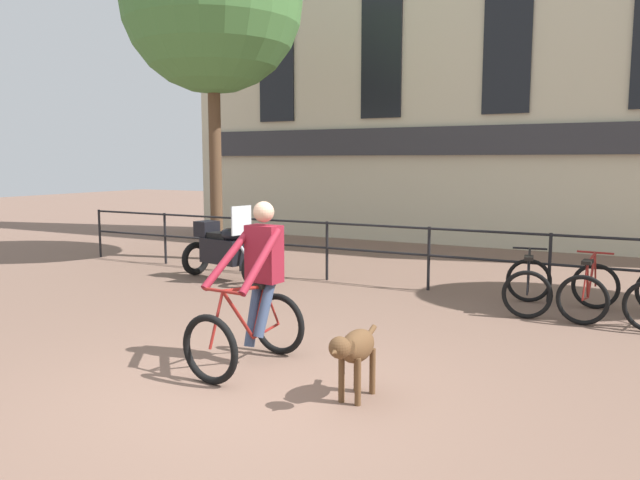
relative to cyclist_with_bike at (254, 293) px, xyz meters
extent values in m
plane|color=#7A5B4C|center=(0.41, -0.73, -0.76)|extent=(60.00, 60.00, 0.00)
cylinder|color=black|center=(-7.09, 4.47, -0.24)|extent=(0.05, 0.05, 1.05)
cylinder|color=black|center=(-5.22, 4.47, -0.24)|extent=(0.05, 0.05, 1.05)
cylinder|color=black|center=(-3.34, 4.47, -0.24)|extent=(0.05, 0.05, 1.05)
cylinder|color=black|center=(-1.47, 4.47, -0.24)|extent=(0.05, 0.05, 1.05)
cylinder|color=black|center=(0.41, 4.47, -0.24)|extent=(0.05, 0.05, 1.05)
cylinder|color=black|center=(2.28, 4.47, -0.24)|extent=(0.05, 0.05, 1.05)
cylinder|color=black|center=(0.41, 4.47, 0.26)|extent=(15.00, 0.04, 0.04)
cylinder|color=black|center=(0.41, 4.47, -0.19)|extent=(15.00, 0.04, 0.04)
cube|color=#333338|center=(0.41, 9.91, 1.84)|extent=(17.10, 0.12, 0.70)
torus|color=black|center=(-0.05, -0.69, -0.42)|extent=(0.68, 0.12, 0.68)
torus|color=black|center=(0.03, 0.41, -0.42)|extent=(0.68, 0.12, 0.68)
cylinder|color=maroon|center=(-0.02, -0.26, -0.19)|extent=(0.07, 0.49, 0.60)
cylinder|color=maroon|center=(0.01, 0.07, -0.22)|extent=(0.05, 0.23, 0.52)
cylinder|color=maroon|center=(-0.01, -0.16, 0.07)|extent=(0.09, 0.66, 0.10)
cylinder|color=maroon|center=(0.02, 0.19, -0.45)|extent=(0.06, 0.44, 0.08)
cylinder|color=maroon|center=(0.02, 0.29, -0.19)|extent=(0.05, 0.27, 0.47)
cylinder|color=maroon|center=(-0.04, -0.59, -0.16)|extent=(0.05, 0.23, 0.54)
cylinder|color=maroon|center=(-0.04, -0.49, 0.10)|extent=(0.48, 0.07, 0.03)
cube|color=black|center=(0.01, 0.17, 0.06)|extent=(0.14, 0.25, 0.05)
cube|color=maroon|center=(0.01, 0.17, 0.39)|extent=(0.38, 0.25, 0.60)
sphere|color=tan|center=(0.01, 0.17, 0.83)|extent=(0.22, 0.22, 0.22)
cylinder|color=maroon|center=(-0.22, -0.14, 0.37)|extent=(0.20, 0.72, 0.60)
cylinder|color=maroon|center=(0.20, -0.17, 0.37)|extent=(0.09, 0.71, 0.60)
cylinder|color=#384766|center=(-0.06, 0.08, -0.25)|extent=(0.12, 0.31, 0.69)
cylinder|color=#384766|center=(0.08, 0.07, -0.19)|extent=(0.16, 0.32, 0.58)
ellipsoid|color=brown|center=(1.33, -0.35, -0.28)|extent=(0.25, 0.49, 0.29)
cylinder|color=brown|center=(1.33, -0.54, -0.26)|extent=(0.16, 0.16, 0.16)
sphere|color=brown|center=(1.33, -0.70, -0.20)|extent=(0.19, 0.19, 0.19)
cone|color=brown|center=(1.33, -0.78, -0.22)|extent=(0.11, 0.11, 0.10)
cylinder|color=brown|center=(1.33, -0.05, -0.22)|extent=(0.05, 0.17, 0.11)
cylinder|color=brown|center=(1.25, -0.50, -0.55)|extent=(0.06, 0.06, 0.42)
cylinder|color=brown|center=(1.41, -0.50, -0.55)|extent=(0.06, 0.06, 0.42)
cylinder|color=brown|center=(1.25, -0.19, -0.55)|extent=(0.06, 0.06, 0.42)
cylinder|color=brown|center=(1.41, -0.19, -0.55)|extent=(0.06, 0.06, 0.42)
torus|color=black|center=(-2.28, 3.42, -0.45)|extent=(0.25, 0.63, 0.62)
torus|color=black|center=(-3.85, 3.76, -0.45)|extent=(0.25, 0.63, 0.62)
cube|color=black|center=(-3.07, 3.59, -0.23)|extent=(0.94, 0.58, 0.44)
ellipsoid|color=black|center=(-2.87, 3.54, 0.07)|extent=(0.54, 0.41, 0.24)
cube|color=black|center=(-3.17, 3.61, 0.04)|extent=(0.61, 0.41, 0.10)
cylinder|color=#B2B2B7|center=(-2.48, 3.46, -0.27)|extent=(0.45, 0.15, 0.41)
cube|color=silver|center=(-2.61, 3.49, 0.34)|extent=(0.12, 0.44, 0.50)
cube|color=black|center=(-3.52, 3.68, 0.13)|extent=(0.39, 0.42, 0.28)
torus|color=black|center=(2.01, 4.34, -0.43)|extent=(0.66, 0.16, 0.66)
torus|color=black|center=(2.16, 3.30, -0.43)|extent=(0.66, 0.16, 0.66)
cylinder|color=black|center=(2.07, 3.93, -0.20)|extent=(0.10, 0.47, 0.58)
cylinder|color=black|center=(2.12, 3.62, -0.24)|extent=(0.06, 0.22, 0.51)
cylinder|color=black|center=(2.08, 3.84, 0.05)|extent=(0.12, 0.63, 0.10)
cylinder|color=black|center=(2.13, 3.51, -0.46)|extent=(0.09, 0.42, 0.07)
cylinder|color=black|center=(2.15, 3.41, -0.21)|extent=(0.06, 0.25, 0.46)
cylinder|color=black|center=(2.02, 4.24, -0.18)|extent=(0.06, 0.21, 0.52)
cylinder|color=black|center=(2.04, 4.15, 0.08)|extent=(0.48, 0.10, 0.03)
cube|color=black|center=(2.13, 3.53, 0.03)|extent=(0.15, 0.25, 0.05)
torus|color=black|center=(2.93, 4.34, -0.43)|extent=(0.66, 0.11, 0.66)
torus|color=black|center=(2.86, 3.29, -0.43)|extent=(0.66, 0.11, 0.66)
cylinder|color=maroon|center=(2.90, 3.93, -0.20)|extent=(0.07, 0.47, 0.58)
cylinder|color=maroon|center=(2.88, 3.62, -0.24)|extent=(0.05, 0.22, 0.51)
cylinder|color=maroon|center=(2.89, 3.84, 0.05)|extent=(0.08, 0.63, 0.10)
cylinder|color=maroon|center=(2.87, 3.50, -0.46)|extent=(0.06, 0.42, 0.07)
cylinder|color=maroon|center=(2.86, 3.41, -0.21)|extent=(0.04, 0.25, 0.46)
cylinder|color=maroon|center=(2.92, 4.25, -0.18)|extent=(0.04, 0.21, 0.52)
cylinder|color=maroon|center=(2.92, 4.15, 0.08)|extent=(0.48, 0.06, 0.03)
cube|color=black|center=(2.87, 3.52, 0.03)|extent=(0.14, 0.25, 0.05)
cylinder|color=brown|center=(-4.64, 5.45, 1.40)|extent=(0.26, 0.26, 4.33)
sphere|color=#477A3D|center=(-4.64, 5.45, 4.60)|extent=(3.72, 3.72, 3.72)
camera|label=1|loc=(3.56, -5.25, 1.36)|focal=35.00mm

